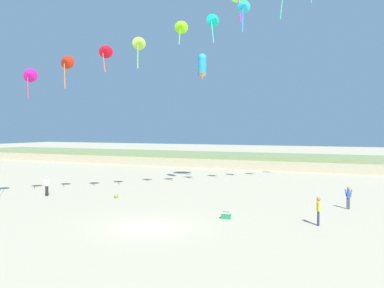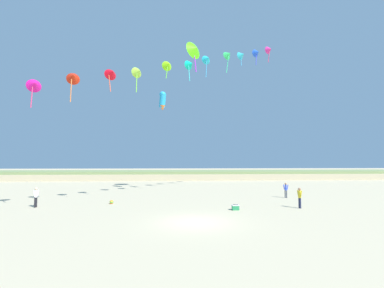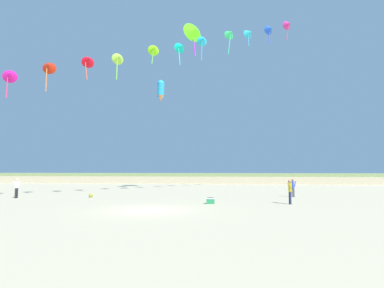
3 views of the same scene
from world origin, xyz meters
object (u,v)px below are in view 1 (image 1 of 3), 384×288
object	(u,v)px
person_near_left	(318,209)
large_kite_mid_trail	(202,65)
beach_ball	(116,196)
beach_cooler	(226,215)
person_mid_center	(47,185)
person_near_right	(348,196)

from	to	relation	value
person_near_left	large_kite_mid_trail	xyz separation A→B (m)	(-12.52, 12.03, 11.12)
large_kite_mid_trail	beach_ball	xyz separation A→B (m)	(-4.23, -8.79, -11.95)
person_near_left	beach_ball	bearing A→B (deg)	169.06
beach_cooler	beach_ball	world-z (taller)	beach_cooler
person_mid_center	person_near_right	bearing A→B (deg)	10.12
person_near_left	large_kite_mid_trail	bearing A→B (deg)	136.14
large_kite_mid_trail	beach_cooler	world-z (taller)	large_kite_mid_trail
person_near_left	beach_ball	world-z (taller)	person_near_left
person_near_left	person_mid_center	xyz separation A→B (m)	(-22.92, 1.74, -0.01)
person_near_left	person_mid_center	size ratio (longest dim) A/B	1.01
beach_ball	person_near_left	bearing A→B (deg)	-10.94
person_near_right	large_kite_mid_trail	distance (m)	18.82
person_near_left	large_kite_mid_trail	distance (m)	20.62
person_near_right	person_mid_center	world-z (taller)	person_mid_center
large_kite_mid_trail	beach_ball	distance (m)	15.43
person_near_left	large_kite_mid_trail	world-z (taller)	large_kite_mid_trail
person_near_right	beach_ball	bearing A→B (deg)	-171.08
person_near_right	person_mid_center	distance (m)	24.72
person_near_right	large_kite_mid_trail	bearing A→B (deg)	156.90
person_mid_center	large_kite_mid_trail	bearing A→B (deg)	44.68
person_mid_center	beach_cooler	size ratio (longest dim) A/B	3.00
person_near_left	beach_cooler	xyz separation A→B (m)	(-5.72, -0.46, -0.80)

